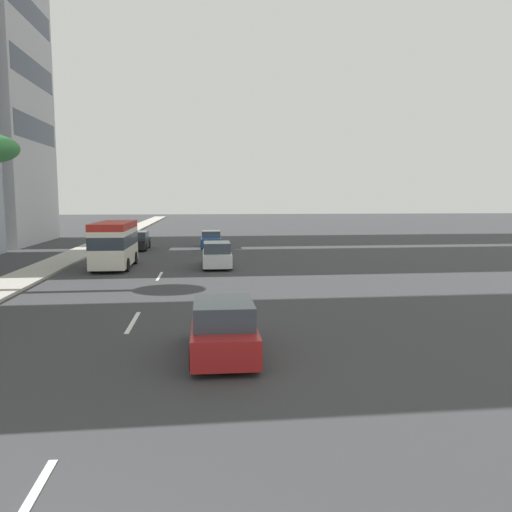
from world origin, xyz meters
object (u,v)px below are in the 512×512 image
at_px(car_third, 137,241).
at_px(car_fifth, 217,255).
at_px(minibus_second, 114,243).
at_px(car_lead, 223,329).
at_px(car_fourth, 211,240).

xyz_separation_m(car_third, car_fifth, (-11.92, -6.64, 0.04)).
bearing_deg(minibus_second, car_lead, 18.47).
relative_size(car_third, car_fourth, 1.09).
distance_m(car_lead, car_fourth, 31.17).
distance_m(car_third, car_fourth, 6.44).
bearing_deg(car_fourth, minibus_second, 152.61).
xyz_separation_m(minibus_second, car_third, (11.53, 0.08, -0.88)).
distance_m(minibus_second, car_fourth, 13.78).
xyz_separation_m(minibus_second, car_fifth, (-0.39, -6.56, -0.84)).
xyz_separation_m(car_lead, car_fourth, (31.17, 0.01, -0.03)).
height_order(minibus_second, car_fifth, minibus_second).
relative_size(car_third, car_fifth, 1.04).
relative_size(minibus_second, car_third, 1.34).
relative_size(car_lead, car_fourth, 0.98).
height_order(car_fourth, car_fifth, car_fifth).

